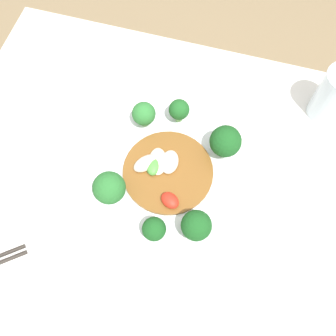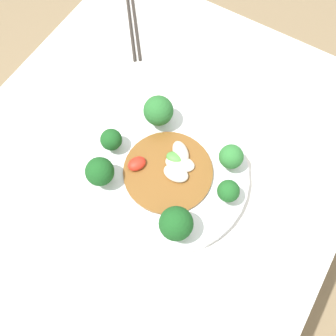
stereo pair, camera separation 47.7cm
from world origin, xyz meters
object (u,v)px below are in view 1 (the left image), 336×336
(plate, at_px, (168,175))
(broccoli_northwest, at_px, (144,114))
(broccoli_south, at_px, (154,229))
(broccoli_southeast, at_px, (196,226))
(drinking_glass, at_px, (334,95))
(stirfry_center, at_px, (165,171))
(broccoli_north, at_px, (179,110))
(broccoli_northeast, at_px, (225,142))
(broccoli_southwest, at_px, (109,188))

(plate, bearing_deg, broccoli_northwest, 129.05)
(broccoli_south, relative_size, broccoli_northwest, 0.88)
(broccoli_southeast, relative_size, drinking_glass, 0.55)
(broccoli_southeast, distance_m, stirfry_center, 0.13)
(broccoli_southeast, distance_m, broccoli_south, 0.07)
(broccoli_north, bearing_deg, stirfry_center, -87.85)
(broccoli_north, distance_m, broccoli_southeast, 0.23)
(broccoli_southeast, xyz_separation_m, broccoli_south, (-0.07, -0.02, -0.01))
(broccoli_north, relative_size, broccoli_northeast, 0.77)
(plate, height_order, broccoli_south, broccoli_south)
(broccoli_northeast, bearing_deg, broccoli_north, 154.59)
(broccoli_north, bearing_deg, broccoli_southeast, -67.85)
(broccoli_northeast, distance_m, broccoli_south, 0.21)
(plate, height_order, drinking_glass, drinking_glass)
(broccoli_northeast, height_order, broccoli_south, broccoli_northeast)
(broccoli_southeast, bearing_deg, stirfry_center, 130.80)
(plate, height_order, broccoli_northwest, broccoli_northwest)
(plate, xyz_separation_m, drinking_glass, (0.27, 0.23, 0.05))
(broccoli_north, xyz_separation_m, broccoli_northwest, (-0.06, -0.03, -0.00))
(plate, xyz_separation_m, broccoli_southwest, (-0.09, -0.07, 0.05))
(broccoli_south, distance_m, broccoli_northwest, 0.23)
(broccoli_northwest, relative_size, drinking_glass, 0.49)
(plate, distance_m, stirfry_center, 0.02)
(broccoli_southeast, bearing_deg, plate, 128.31)
(broccoli_northeast, distance_m, stirfry_center, 0.13)
(broccoli_southeast, relative_size, broccoli_northwest, 1.12)
(broccoli_northeast, relative_size, stirfry_center, 0.43)
(broccoli_northeast, xyz_separation_m, broccoli_southwest, (-0.18, -0.14, -0.00))
(broccoli_southeast, bearing_deg, broccoli_northeast, 85.51)
(stirfry_center, relative_size, drinking_glass, 1.43)
(broccoli_south, xyz_separation_m, broccoli_northwest, (-0.08, 0.21, 0.00))
(stirfry_center, bearing_deg, broccoli_southeast, -49.20)
(plate, distance_m, broccoli_north, 0.13)
(broccoli_south, bearing_deg, broccoli_northeast, 67.02)
(broccoli_northeast, relative_size, broccoli_southwest, 1.03)
(broccoli_south, xyz_separation_m, drinking_glass, (0.26, 0.35, 0.01))
(broccoli_north, bearing_deg, broccoli_northwest, -156.82)
(broccoli_north, bearing_deg, broccoli_southwest, -111.37)
(broccoli_southwest, bearing_deg, drinking_glass, 40.29)
(plate, relative_size, drinking_glass, 2.60)
(stirfry_center, bearing_deg, broccoli_northeast, 36.40)
(broccoli_north, distance_m, drinking_glass, 0.31)
(stirfry_center, bearing_deg, broccoli_north, 92.15)
(broccoli_southeast, height_order, broccoli_northwest, broccoli_southeast)
(broccoli_south, height_order, drinking_glass, drinking_glass)
(plate, height_order, broccoli_north, broccoli_north)
(plate, distance_m, broccoli_southeast, 0.13)
(broccoli_northeast, bearing_deg, drinking_glass, 41.23)
(broccoli_southeast, distance_m, broccoli_northeast, 0.17)
(broccoli_southeast, height_order, stirfry_center, broccoli_southeast)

